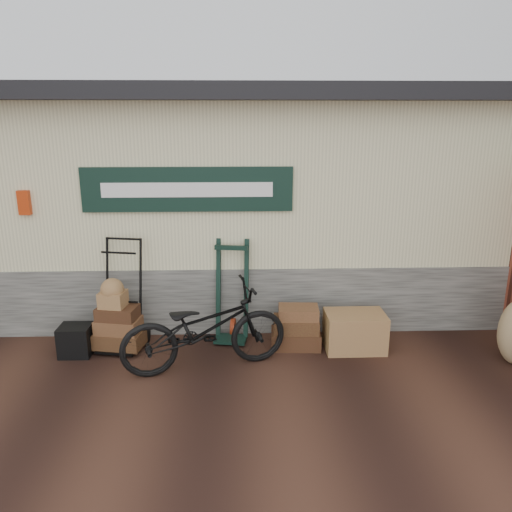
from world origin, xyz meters
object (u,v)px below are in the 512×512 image
at_px(suitcase_stack, 296,326).
at_px(wicker_hamper, 355,331).
at_px(porter_trolley, 122,294).
at_px(green_barrow, 232,291).
at_px(bicycle, 204,324).
at_px(black_trunk, 76,340).

bearing_deg(suitcase_stack, wicker_hamper, -7.49).
xyz_separation_m(porter_trolley, green_barrow, (1.36, 0.16, -0.04)).
distance_m(porter_trolley, bicycle, 1.25).
bearing_deg(black_trunk, wicker_hamper, 0.53).
xyz_separation_m(suitcase_stack, wicker_hamper, (0.73, -0.10, -0.03)).
bearing_deg(green_barrow, black_trunk, -158.91).
bearing_deg(green_barrow, porter_trolley, -164.01).
distance_m(green_barrow, wicker_hamper, 1.63).
xyz_separation_m(green_barrow, bicycle, (-0.30, -0.80, -0.10)).
height_order(green_barrow, wicker_hamper, green_barrow).
xyz_separation_m(black_trunk, bicycle, (1.60, -0.40, 0.37)).
height_order(suitcase_stack, bicycle, bicycle).
bearing_deg(black_trunk, bicycle, -13.96).
relative_size(wicker_hamper, black_trunk, 1.95).
bearing_deg(porter_trolley, bicycle, -20.43).
height_order(wicker_hamper, bicycle, bicycle).
distance_m(green_barrow, suitcase_stack, 0.93).
bearing_deg(green_barrow, bicycle, -101.60).
relative_size(porter_trolley, suitcase_stack, 2.28).
relative_size(suitcase_stack, bicycle, 0.32).
bearing_deg(porter_trolley, wicker_hamper, 6.42).
bearing_deg(suitcase_stack, porter_trolley, 177.05).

